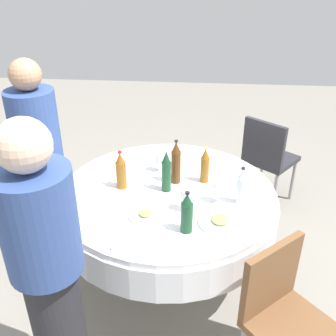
% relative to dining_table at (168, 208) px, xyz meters
% --- Properties ---
extents(ground_plane, '(10.00, 10.00, 0.00)m').
position_rel_dining_table_xyz_m(ground_plane, '(0.00, 0.00, -0.59)').
color(ground_plane, gray).
extents(dining_table, '(1.47, 1.47, 0.74)m').
position_rel_dining_table_xyz_m(dining_table, '(0.00, 0.00, 0.00)').
color(dining_table, white).
rests_on(dining_table, ground_plane).
extents(bottle_clear_right, '(0.06, 0.06, 0.26)m').
position_rel_dining_table_xyz_m(bottle_clear_right, '(-0.11, -0.47, 0.26)').
color(bottle_clear_right, silver).
rests_on(bottle_clear_right, dining_table).
extents(bottle_brown_rear, '(0.07, 0.07, 0.32)m').
position_rel_dining_table_xyz_m(bottle_brown_rear, '(0.11, -0.04, 0.29)').
color(bottle_brown_rear, '#593314').
rests_on(bottle_brown_rear, dining_table).
extents(bottle_dark_green_west, '(0.07, 0.07, 0.26)m').
position_rel_dining_table_xyz_m(bottle_dark_green_west, '(-0.42, -0.14, 0.27)').
color(bottle_dark_green_west, '#194728').
rests_on(bottle_dark_green_west, dining_table).
extents(bottle_amber_mid, '(0.07, 0.07, 0.27)m').
position_rel_dining_table_xyz_m(bottle_amber_mid, '(0.01, 0.31, 0.27)').
color(bottle_amber_mid, '#8C5619').
rests_on(bottle_amber_mid, dining_table).
extents(bottle_dark_green_inner, '(0.06, 0.06, 0.30)m').
position_rel_dining_table_xyz_m(bottle_dark_green_inner, '(-0.00, 0.01, 0.29)').
color(bottle_dark_green_inner, '#194728').
rests_on(bottle_dark_green_inner, dining_table).
extents(bottle_amber_far, '(0.06, 0.06, 0.26)m').
position_rel_dining_table_xyz_m(bottle_amber_far, '(0.14, -0.24, 0.27)').
color(bottle_amber_far, '#8C5619').
rests_on(bottle_amber_far, dining_table).
extents(wine_glass_mid, '(0.07, 0.07, 0.15)m').
position_rel_dining_table_xyz_m(wine_glass_mid, '(-0.22, -0.13, 0.25)').
color(wine_glass_mid, white).
rests_on(wine_glass_mid, dining_table).
extents(wine_glass_inner, '(0.08, 0.08, 0.14)m').
position_rel_dining_table_xyz_m(wine_glass_inner, '(-0.11, -0.32, 0.25)').
color(wine_glass_inner, white).
rests_on(wine_glass_inner, dining_table).
extents(wine_glass_far, '(0.07, 0.07, 0.14)m').
position_rel_dining_table_xyz_m(wine_glass_far, '(0.26, 0.09, 0.24)').
color(wine_glass_far, white).
rests_on(wine_glass_far, dining_table).
extents(plate_east, '(0.21, 0.21, 0.04)m').
position_rel_dining_table_xyz_m(plate_east, '(-0.31, 0.11, 0.16)').
color(plate_east, white).
rests_on(plate_east, dining_table).
extents(plate_north, '(0.26, 0.26, 0.04)m').
position_rel_dining_table_xyz_m(plate_north, '(-0.33, -0.33, 0.16)').
color(plate_north, white).
rests_on(plate_north, dining_table).
extents(spoon_rear, '(0.16, 0.11, 0.00)m').
position_rel_dining_table_xyz_m(spoon_rear, '(0.27, -0.07, 0.15)').
color(spoon_rear, silver).
rests_on(spoon_rear, dining_table).
extents(folded_napkin, '(0.16, 0.16, 0.02)m').
position_rel_dining_table_xyz_m(folded_napkin, '(-0.56, 0.17, 0.16)').
color(folded_napkin, white).
rests_on(folded_napkin, dining_table).
extents(person_right, '(0.34, 0.34, 1.59)m').
position_rel_dining_table_xyz_m(person_right, '(-0.90, 0.48, 0.24)').
color(person_right, '#26262B').
rests_on(person_right, ground_plane).
extents(person_rear, '(0.34, 0.34, 1.54)m').
position_rel_dining_table_xyz_m(person_rear, '(0.24, 0.96, 0.21)').
color(person_rear, '#4C3F33').
rests_on(person_rear, ground_plane).
extents(chair_far, '(0.56, 0.56, 0.87)m').
position_rel_dining_table_xyz_m(chair_far, '(1.03, -0.82, -0.08)').
color(chair_far, '#2D2D33').
rests_on(chair_far, ground_plane).
extents(chair_front, '(0.56, 0.56, 0.87)m').
position_rel_dining_table_xyz_m(chair_front, '(-0.75, -0.66, -0.08)').
color(chair_front, brown).
rests_on(chair_front, ground_plane).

